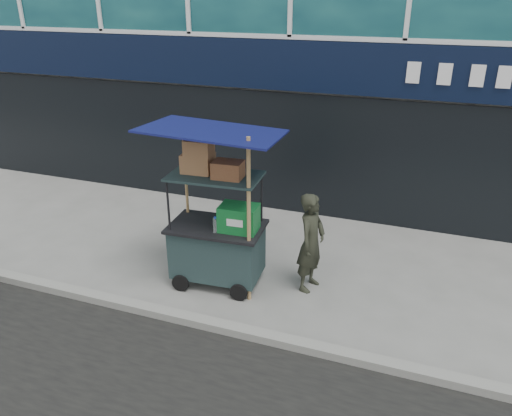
% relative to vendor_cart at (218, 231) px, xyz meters
% --- Properties ---
extents(ground, '(80.00, 80.00, 0.00)m').
position_rel_vendor_cart_xyz_m(ground, '(0.16, -0.90, -0.88)').
color(ground, slate).
rests_on(ground, ground).
extents(curb, '(80.00, 0.18, 0.12)m').
position_rel_vendor_cart_xyz_m(curb, '(0.16, -1.10, -0.82)').
color(curb, gray).
rests_on(curb, ground).
extents(vendor_cart, '(1.95, 1.44, 2.51)m').
position_rel_vendor_cart_xyz_m(vendor_cart, '(0.00, 0.00, 0.00)').
color(vendor_cart, '#192B2B').
rests_on(vendor_cart, ground).
extents(vendor_man, '(0.47, 0.62, 1.53)m').
position_rel_vendor_cart_xyz_m(vendor_man, '(1.35, 0.34, -0.12)').
color(vendor_man, '#26281D').
rests_on(vendor_man, ground).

